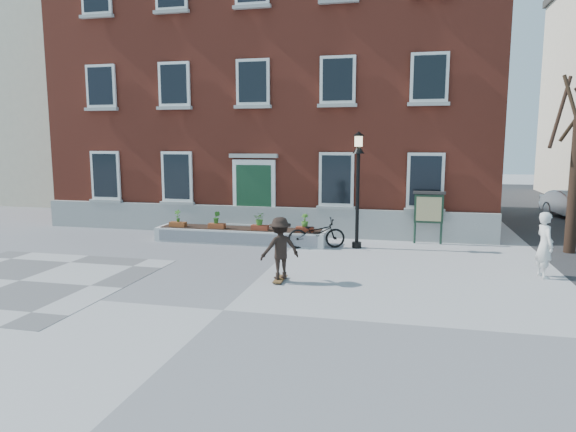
% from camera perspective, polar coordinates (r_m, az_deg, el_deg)
% --- Properties ---
extents(ground, '(100.00, 100.00, 0.00)m').
position_cam_1_polar(ground, '(11.32, -7.20, -10.35)').
color(ground, '#9F9FA2').
rests_on(ground, ground).
extents(checker_patch, '(6.00, 6.00, 0.01)m').
position_cam_1_polar(checker_patch, '(15.19, -27.68, -6.38)').
color(checker_patch, '#59595B').
rests_on(checker_patch, ground).
extents(distant_building, '(10.00, 12.00, 13.00)m').
position_cam_1_polar(distant_building, '(37.22, -23.27, 12.13)').
color(distant_building, beige).
rests_on(distant_building, ground).
extents(bicycle, '(2.07, 1.28, 1.03)m').
position_cam_1_polar(bicycle, '(17.43, 3.17, -1.92)').
color(bicycle, black).
rests_on(bicycle, ground).
extents(parked_car, '(2.29, 4.14, 1.29)m').
position_cam_1_polar(parked_car, '(27.48, 29.20, 1.08)').
color(parked_car, silver).
rests_on(parked_car, ground).
extents(bystander, '(0.56, 0.73, 1.77)m').
position_cam_1_polar(bystander, '(15.22, 26.63, -2.90)').
color(bystander, silver).
rests_on(bystander, ground).
extents(brick_building, '(18.40, 10.85, 12.60)m').
position_cam_1_polar(brick_building, '(24.85, -0.39, 14.55)').
color(brick_building, brown).
rests_on(brick_building, ground).
extents(planter_assembly, '(6.20, 1.12, 1.15)m').
position_cam_1_polar(planter_assembly, '(18.46, -5.29, -2.02)').
color(planter_assembly, silver).
rests_on(planter_assembly, ground).
extents(bare_tree, '(1.83, 1.83, 6.16)m').
position_cam_1_polar(bare_tree, '(18.81, 29.38, 4.77)').
color(bare_tree, black).
rests_on(bare_tree, ground).
extents(lamp_post, '(0.40, 0.40, 3.93)m').
position_cam_1_polar(lamp_post, '(17.35, 7.79, 4.72)').
color(lamp_post, black).
rests_on(lamp_post, ground).
extents(notice_board, '(1.10, 0.16, 1.87)m').
position_cam_1_polar(notice_board, '(18.67, 15.37, 0.81)').
color(notice_board, '#183122').
rests_on(notice_board, ground).
extents(skateboarder, '(1.20, 1.08, 1.69)m').
position_cam_1_polar(skateboarder, '(13.24, -0.90, -3.60)').
color(skateboarder, brown).
rests_on(skateboarder, ground).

